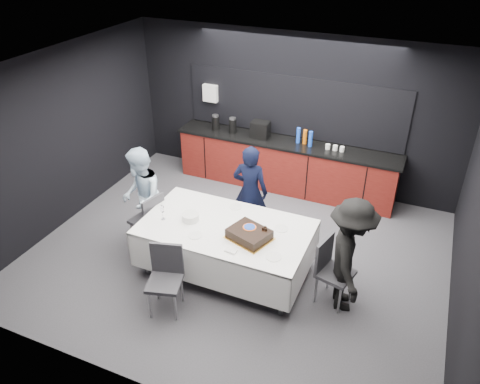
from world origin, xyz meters
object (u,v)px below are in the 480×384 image
chair_near (166,273)px  person_left (142,197)px  chair_left (150,217)px  plate_stack (191,217)px  chair_right (331,266)px  champagne_flute (162,210)px  cake_assembly (249,234)px  party_table (226,234)px  person_right (350,256)px  person_center (250,191)px

chair_near → person_left: person_left is taller
chair_left → person_left: size_ratio=0.59×
chair_left → chair_near: same height
plate_stack → chair_right: bearing=2.5°
champagne_flute → chair_right: bearing=5.3°
cake_assembly → chair_left: size_ratio=0.71×
party_table → person_right: size_ratio=1.46×
party_table → chair_left: size_ratio=2.51×
person_center → person_right: size_ratio=0.96×
cake_assembly → person_left: bearing=170.9°
plate_stack → champagne_flute: champagne_flute is taller
party_table → person_left: bearing=173.3°
chair_near → person_left: bearing=133.9°
person_center → cake_assembly: bearing=107.9°
chair_near → person_left: (-1.06, 1.10, 0.25)m
champagne_flute → person_right: 2.58m
chair_left → person_left: person_left is taller
chair_left → person_left: bearing=151.2°
chair_right → person_left: (-2.95, 0.14, 0.25)m
champagne_flute → person_right: bearing=4.3°
cake_assembly → chair_near: size_ratio=0.71×
plate_stack → cake_assembly: bearing=-4.7°
cake_assembly → person_right: size_ratio=0.41×
party_table → person_center: 1.02m
party_table → champagne_flute: size_ratio=10.36×
party_table → cake_assembly: 0.47m
party_table → cake_assembly: (0.40, -0.13, 0.21)m
chair_right → chair_near: 2.12m
party_table → person_center: (-0.05, 1.01, 0.13)m
chair_right → person_left: size_ratio=0.59×
person_left → person_right: person_right is taller
champagne_flute → person_left: size_ratio=0.14×
cake_assembly → champagne_flute: size_ratio=2.93×
chair_right → chair_near: bearing=-153.0°
cake_assembly → person_center: bearing=111.5°
party_table → chair_near: size_ratio=2.51×
cake_assembly → person_center: person_center is taller
plate_stack → chair_right: size_ratio=0.26×
cake_assembly → plate_stack: (-0.91, 0.07, -0.02)m
person_left → chair_near: bearing=12.4°
chair_right → person_right: (0.22, -0.03, 0.26)m
person_center → person_left: bearing=26.8°
chair_near → person_right: size_ratio=0.58×
plate_stack → chair_near: bearing=-83.5°
cake_assembly → plate_stack: 0.92m
party_table → cake_assembly: bearing=-17.6°
chair_right → person_center: bearing=147.3°
person_center → party_table: bearing=89.1°
chair_near → person_center: bearing=79.3°
party_table → person_right: person_right is taller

